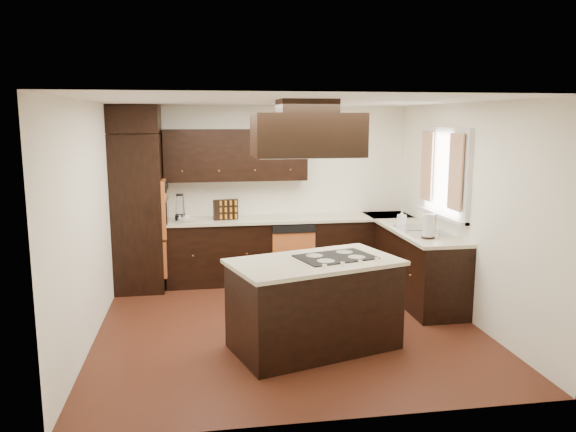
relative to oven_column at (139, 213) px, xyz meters
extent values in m
cube|color=#5F2C1A|center=(1.78, -1.71, -1.07)|extent=(4.20, 4.20, 0.02)
cube|color=white|center=(1.78, -1.71, 1.45)|extent=(4.20, 4.20, 0.02)
cube|color=white|center=(1.78, 0.40, 0.19)|extent=(4.20, 0.02, 2.50)
cube|color=white|center=(1.78, -3.81, 0.19)|extent=(4.20, 0.02, 2.50)
cube|color=white|center=(-0.33, -1.71, 0.19)|extent=(0.02, 4.20, 2.50)
cube|color=white|center=(3.88, -1.71, 0.19)|extent=(0.02, 4.20, 2.50)
cube|color=black|center=(0.00, 0.00, 0.00)|extent=(0.65, 0.75, 2.12)
cube|color=#CD692F|center=(0.35, 0.00, 0.06)|extent=(0.05, 0.62, 0.78)
cube|color=black|center=(1.81, 0.09, -0.62)|extent=(2.93, 0.60, 0.88)
cube|color=black|center=(3.58, -0.80, -0.62)|extent=(0.60, 2.40, 0.88)
cube|color=beige|center=(1.81, 0.08, -0.16)|extent=(2.93, 0.63, 0.04)
cube|color=beige|center=(3.56, -0.80, -0.16)|extent=(0.63, 2.40, 0.04)
cube|color=black|center=(1.34, 0.23, 0.75)|extent=(2.00, 0.34, 0.72)
cube|color=#CD692F|center=(2.10, -0.20, -0.66)|extent=(0.60, 0.05, 0.72)
cube|color=silver|center=(3.85, -1.16, 0.59)|extent=(0.06, 1.32, 1.12)
cube|color=white|center=(3.87, -1.16, 0.59)|extent=(0.00, 1.20, 1.00)
cube|color=beige|center=(3.79, -1.57, 0.64)|extent=(0.02, 0.34, 0.90)
cube|color=beige|center=(3.79, -0.74, 0.64)|extent=(0.02, 0.34, 0.90)
cube|color=silver|center=(3.58, -1.16, -0.14)|extent=(0.52, 0.84, 0.01)
cube|color=black|center=(1.94, -2.39, -0.62)|extent=(1.79, 1.30, 0.88)
cube|color=beige|center=(1.94, -2.39, -0.16)|extent=(1.86, 1.37, 0.04)
cube|color=black|center=(2.17, -2.32, -0.13)|extent=(0.87, 0.70, 0.01)
cube|color=black|center=(1.88, -2.25, 1.10)|extent=(1.05, 0.72, 0.42)
cube|color=black|center=(1.88, -2.25, 1.38)|extent=(0.55, 0.50, 0.13)
cylinder|color=silver|center=(0.55, 0.00, -0.09)|extent=(0.15, 0.15, 0.10)
cone|color=silver|center=(0.55, 0.00, 0.09)|extent=(0.13, 0.13, 0.26)
cube|color=black|center=(1.18, 0.06, 0.00)|extent=(0.35, 0.16, 0.28)
imported|color=silver|center=(0.63, -0.01, -0.11)|extent=(0.34, 0.34, 0.06)
imported|color=silver|center=(3.48, -0.69, -0.04)|extent=(0.12, 0.12, 0.20)
cylinder|color=silver|center=(3.47, -1.59, 0.01)|extent=(0.17, 0.17, 0.29)
camera|label=1|loc=(0.81, -7.72, 1.25)|focal=35.00mm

